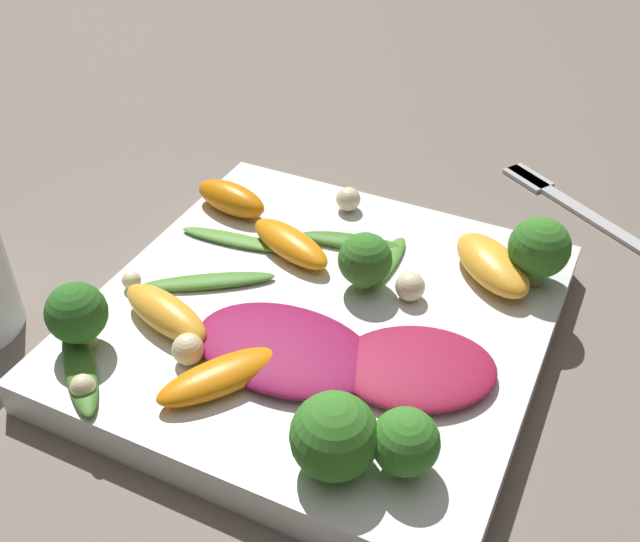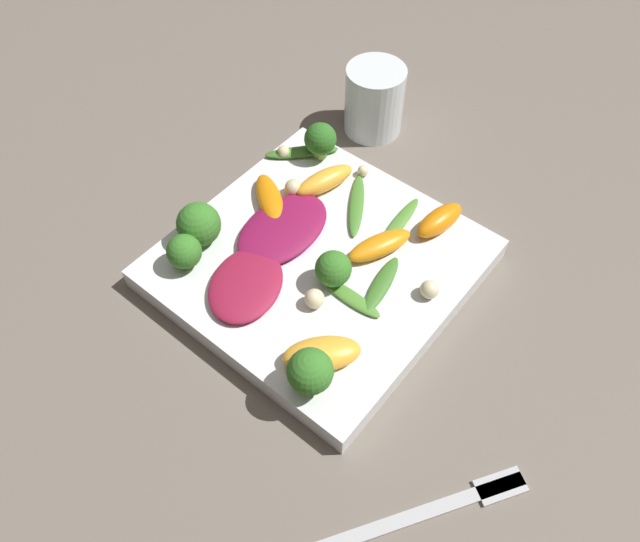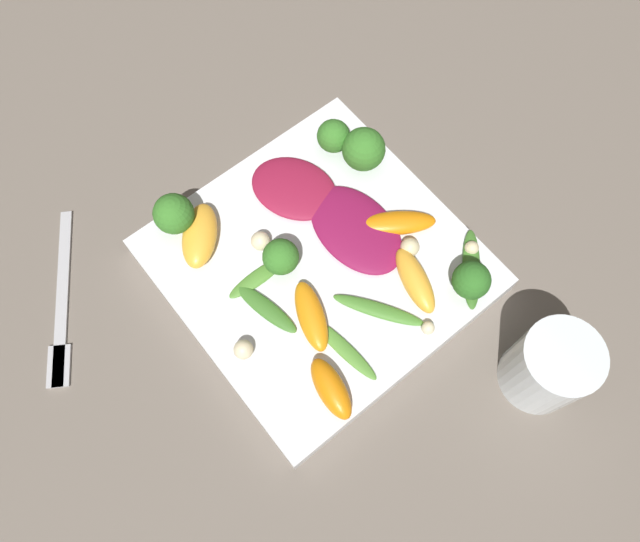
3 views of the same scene
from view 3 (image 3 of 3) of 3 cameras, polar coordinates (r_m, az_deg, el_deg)
The scene contains 26 objects.
ground_plane at distance 0.62m, azimuth -0.16°, elevation 0.11°, with size 2.40×2.40×0.00m, color #6B6056.
plate at distance 0.61m, azimuth -0.16°, elevation 0.56°, with size 0.27×0.27×0.02m.
drinking_glass at distance 0.58m, azimuth 20.24°, elevation -8.23°, with size 0.07×0.07×0.08m.
fork at distance 0.65m, azimuth -22.61°, elevation -3.72°, with size 0.16×0.11×0.01m.
radicchio_leaf_0 at distance 0.60m, azimuth 3.26°, elevation 3.87°, with size 0.11×0.07×0.01m.
radicchio_leaf_1 at distance 0.62m, azimuth -2.38°, elevation 7.56°, with size 0.11×0.10×0.01m.
orange_segment_0 at distance 0.57m, azimuth -0.81°, elevation -4.13°, with size 0.07×0.05×0.02m.
orange_segment_1 at distance 0.60m, azimuth -10.94°, elevation 3.21°, with size 0.07×0.07×0.02m.
orange_segment_2 at distance 0.58m, azimuth 8.69°, elevation -0.85°, with size 0.07×0.04×0.02m.
orange_segment_3 at distance 0.61m, azimuth 7.01°, elevation 4.38°, with size 0.06×0.08×0.02m.
orange_segment_4 at distance 0.55m, azimuth 1.01°, elevation -10.70°, with size 0.06×0.03×0.02m.
broccoli_floret_0 at distance 0.64m, azimuth 1.24°, elevation 12.21°, with size 0.03×0.03×0.04m.
broccoli_floret_1 at distance 0.57m, azimuth -3.61°, elevation 1.27°, with size 0.03×0.03×0.04m.
broccoli_floret_2 at distance 0.63m, azimuth 4.01°, elevation 11.03°, with size 0.04×0.04×0.04m.
broccoli_floret_3 at distance 0.60m, azimuth -13.21°, elevation 5.07°, with size 0.04×0.04×0.05m.
broccoli_floret_4 at distance 0.58m, azimuth 13.65°, elevation -0.87°, with size 0.04×0.04×0.04m.
arugula_sprig_0 at distance 0.58m, azimuth 5.36°, elevation -3.57°, with size 0.08×0.06×0.01m.
arugula_sprig_1 at distance 0.59m, azimuth -5.66°, elevation -0.57°, with size 0.02×0.07×0.01m.
arugula_sprig_2 at distance 0.58m, azimuth -4.95°, elevation -3.43°, with size 0.07×0.03×0.01m.
arugula_sprig_3 at distance 0.56m, azimuth 2.21°, elevation -7.12°, with size 0.08×0.02×0.00m.
arugula_sprig_4 at distance 0.60m, azimuth 13.67°, elevation 0.20°, with size 0.07×0.07×0.01m.
macadamia_nut_0 at distance 0.61m, azimuth 13.70°, elevation 2.07°, with size 0.01×0.01×0.01m.
macadamia_nut_1 at distance 0.60m, azimuth 8.21°, elevation 2.17°, with size 0.02×0.02×0.02m.
macadamia_nut_2 at distance 0.60m, azimuth -5.46°, elevation 2.75°, with size 0.02×0.02×0.02m.
macadamia_nut_3 at distance 0.56m, azimuth -7.02°, elevation -7.14°, with size 0.02×0.02×0.02m.
macadamia_nut_4 at distance 0.57m, azimuth 9.85°, elevation -5.15°, with size 0.01×0.01×0.01m.
Camera 3 is at (0.18, -0.15, 0.57)m, focal length 35.00 mm.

